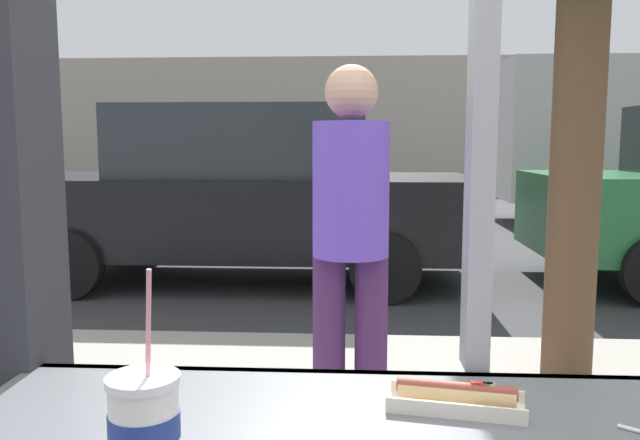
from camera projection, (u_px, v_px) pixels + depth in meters
The scene contains 7 objects.
ground_plane at pixel (374, 240), 9.32m from camera, with size 60.00×60.00×0.00m, color #38383A.
sidewalk_strip at pixel (409, 438), 2.97m from camera, with size 16.00×2.80×0.12m, color #9E998E.
building_facade_far at pixel (366, 123), 20.63m from camera, with size 28.00×1.20×4.10m, color #A89E8E.
soda_cup_left at pixel (144, 423), 0.90m from camera, with size 0.10×0.10×0.30m.
hotdog_tray_far at pixel (456, 397), 1.13m from camera, with size 0.25×0.13×0.05m.
parked_car_black at pixel (243, 194), 6.55m from camera, with size 4.67×2.00×1.79m.
pedestrian at pixel (351, 234), 2.66m from camera, with size 0.32×0.32×1.63m.
Camera 1 is at (-0.25, -1.24, 1.44)m, focal length 35.64 mm.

